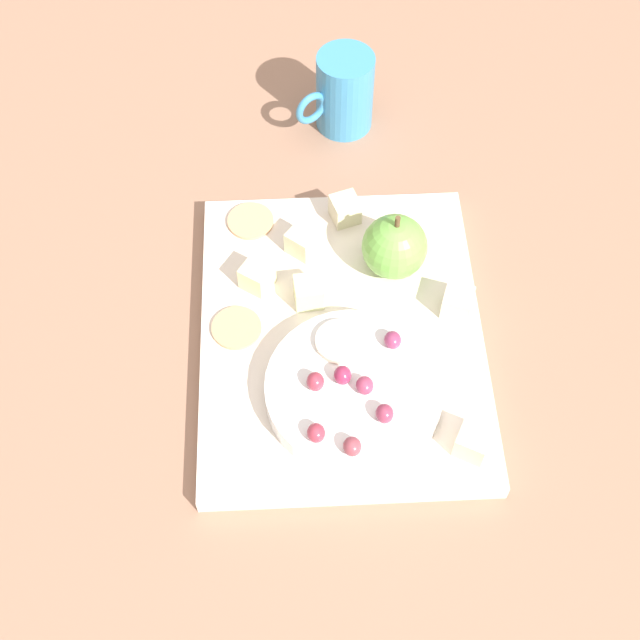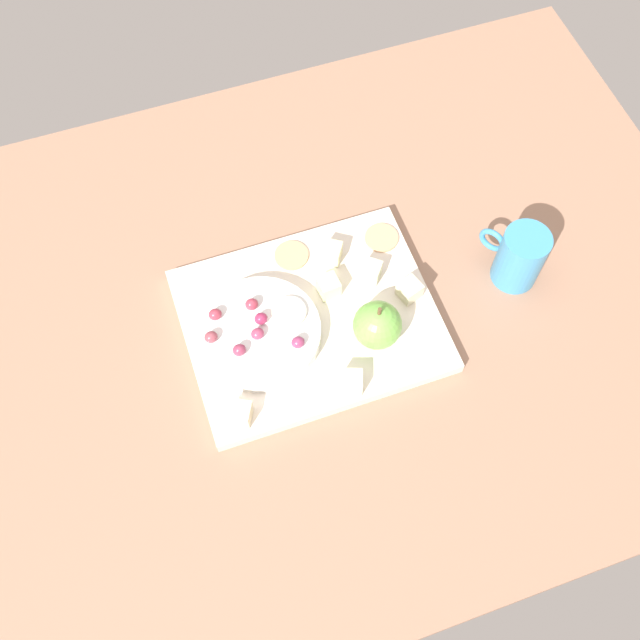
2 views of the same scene
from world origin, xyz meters
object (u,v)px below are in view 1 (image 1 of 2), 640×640
object	(u,v)px
serving_dish	(354,391)
cheese_cube_4	(457,303)
grape_0	(352,446)
cheese_cube_1	(473,442)
grape_4	(365,385)
grape_1	(343,375)
cup	(344,92)
platter	(341,336)
cracker_0	(236,328)
apple_slice_0	(340,341)
grape_6	(385,413)
grape_3	(316,433)
grape_5	(315,381)
cheese_cube_3	(345,209)
cracker_1	(251,221)
apple_whole	(395,247)
grape_2	(393,340)
cheese_cube_5	(309,292)
cheese_cube_2	(303,241)
cheese_cube_0	(257,276)

from	to	relation	value
serving_dish	cheese_cube_4	size ratio (longest dim) A/B	5.90
cheese_cube_4	grape_0	bearing A→B (deg)	-36.32
cheese_cube_1	grape_4	xyz separation A→B (cm)	(-5.17, -9.08, 1.60)
grape_1	cup	bearing A→B (deg)	176.26
platter	cracker_0	xyz separation A→B (cm)	(-0.67, -10.04, 1.15)
grape_4	apple_slice_0	size ratio (longest dim) A/B	0.38
grape_6	grape_3	bearing A→B (deg)	-75.61
cheese_cube_4	grape_5	size ratio (longest dim) A/B	1.56
grape_0	cracker_0	bearing A→B (deg)	-144.53
cheese_cube_3	grape_5	distance (cm)	21.42
platter	grape_3	size ratio (longest dim) A/B	19.23
cheese_cube_4	cracker_0	world-z (taller)	cheese_cube_4
cheese_cube_4	cracker_1	size ratio (longest dim) A/B	0.57
apple_whole	grape_3	xyz separation A→B (cm)	(19.42, -8.53, -0.20)
apple_slice_0	grape_6	bearing A→B (deg)	23.48
cheese_cube_4	grape_0	size ratio (longest dim) A/B	1.56
platter	cracker_0	world-z (taller)	cracker_0
apple_whole	grape_4	distance (cm)	15.54
serving_dish	grape_2	world-z (taller)	grape_2
serving_dish	cheese_cube_3	bearing A→B (deg)	178.53
grape_1	apple_slice_0	distance (cm)	3.85
grape_5	serving_dish	bearing A→B (deg)	89.38
cheese_cube_4	cracker_0	size ratio (longest dim) A/B	0.57
serving_dish	grape_6	bearing A→B (deg)	35.11
grape_6	cup	bearing A→B (deg)	-178.54
cracker_1	grape_1	distance (cm)	22.12
platter	serving_dish	size ratio (longest dim) A/B	2.09
cheese_cube_1	grape_1	size ratio (longest dim) A/B	1.56
cheese_cube_3	grape_3	world-z (taller)	grape_3
cheese_cube_5	grape_6	xyz separation A→B (cm)	(14.20, 6.00, 1.70)
cracker_0	grape_1	distance (cm)	12.42
cheese_cube_2	grape_5	xyz separation A→B (cm)	(17.01, 0.51, 1.71)
platter	apple_slice_0	distance (cm)	4.48
cheese_cube_0	cheese_cube_2	bearing A→B (deg)	131.24
serving_dish	grape_5	bearing A→B (deg)	-90.62
grape_0	apple_slice_0	world-z (taller)	grape_0
cheese_cube_3	grape_1	bearing A→B (deg)	-4.34
cheese_cube_0	cheese_cube_3	bearing A→B (deg)	131.29
grape_4	cheese_cube_2	bearing A→B (deg)	-164.55
cracker_1	cheese_cube_5	bearing A→B (deg)	29.33
grape_6	cracker_1	bearing A→B (deg)	-154.34
serving_dish	cheese_cube_2	distance (cm)	17.50
cheese_cube_2	cheese_cube_4	bearing A→B (deg)	60.84
cheese_cube_3	grape_6	size ratio (longest dim) A/B	1.56
apple_whole	cheese_cube_4	size ratio (longest dim) A/B	2.37
grape_0	platter	bearing A→B (deg)	-179.95
serving_dish	grape_1	distance (cm)	2.27
cheese_cube_4	grape_4	size ratio (longest dim) A/B	1.56
cheese_cube_3	grape_6	world-z (taller)	grape_6
cracker_0	grape_3	xyz separation A→B (cm)	(12.72, 7.06, 2.82)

